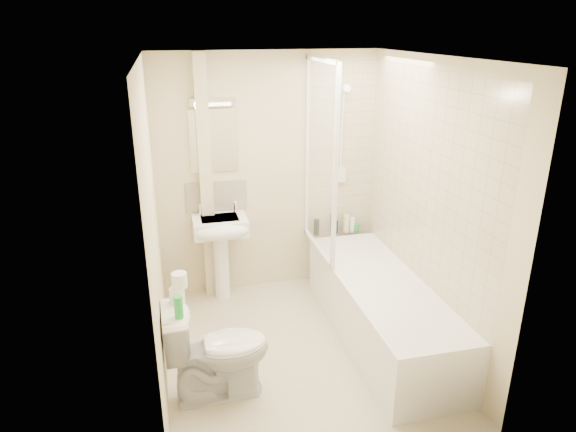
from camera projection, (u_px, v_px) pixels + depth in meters
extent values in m
plane|color=beige|center=(299.00, 350.00, 4.39)|extent=(2.50, 2.50, 0.00)
cube|color=beige|center=(268.00, 176.00, 5.11)|extent=(2.20, 0.02, 2.40)
cube|color=beige|center=(154.00, 231.00, 3.73)|extent=(0.02, 2.50, 2.40)
cube|color=beige|center=(429.00, 208.00, 4.22)|extent=(0.02, 2.50, 2.40)
cube|color=white|center=(301.00, 57.00, 3.56)|extent=(2.20, 2.50, 0.02)
cube|color=beige|center=(340.00, 150.00, 5.19)|extent=(0.70, 0.01, 1.75)
cube|color=beige|center=(429.00, 181.00, 4.16)|extent=(0.01, 2.10, 1.75)
cube|color=beige|center=(206.00, 182.00, 4.92)|extent=(0.12, 0.12, 2.40)
cube|color=beige|center=(217.00, 196.00, 5.05)|extent=(0.60, 0.02, 0.30)
cube|color=white|center=(214.00, 141.00, 4.86)|extent=(0.46, 0.01, 0.60)
cube|color=silver|center=(212.00, 102.00, 4.71)|extent=(0.42, 0.07, 0.07)
cube|color=white|center=(381.00, 309.00, 4.49)|extent=(0.70, 2.10, 0.55)
cube|color=white|center=(383.00, 287.00, 4.41)|extent=(0.56, 1.96, 0.05)
cube|color=white|center=(320.00, 160.00, 4.70)|extent=(0.01, 0.90, 1.80)
cube|color=white|center=(307.00, 149.00, 5.10)|extent=(0.04, 0.04, 1.80)
cube|color=white|center=(335.00, 173.00, 4.29)|extent=(0.04, 0.04, 1.80)
cube|color=white|center=(322.00, 60.00, 4.40)|extent=(0.04, 0.90, 0.04)
cube|color=white|center=(318.00, 247.00, 5.01)|extent=(0.04, 0.90, 0.03)
cylinder|color=white|center=(342.00, 138.00, 5.13)|extent=(0.02, 0.02, 0.90)
cylinder|color=white|center=(340.00, 181.00, 5.28)|extent=(0.05, 0.05, 0.02)
cylinder|color=white|center=(343.00, 92.00, 4.97)|extent=(0.05, 0.05, 0.02)
cylinder|color=white|center=(346.00, 90.00, 4.90)|extent=(0.08, 0.11, 0.11)
cube|color=white|center=(340.00, 175.00, 5.25)|extent=(0.10, 0.05, 0.14)
cylinder|color=white|center=(341.00, 134.00, 5.08)|extent=(0.01, 0.13, 0.84)
cylinder|color=white|center=(222.00, 266.00, 5.14)|extent=(0.15, 0.15, 0.69)
cube|color=white|center=(220.00, 225.00, 4.96)|extent=(0.52, 0.40, 0.16)
ellipsoid|color=white|center=(222.00, 232.00, 4.81)|extent=(0.52, 0.22, 0.16)
cube|color=silver|center=(220.00, 220.00, 4.94)|extent=(0.36, 0.26, 0.04)
cylinder|color=white|center=(201.00, 210.00, 4.98)|extent=(0.03, 0.03, 0.10)
cylinder|color=white|center=(235.00, 208.00, 5.05)|extent=(0.03, 0.03, 0.10)
sphere|color=white|center=(200.00, 205.00, 4.96)|extent=(0.04, 0.04, 0.04)
sphere|color=white|center=(235.00, 202.00, 5.03)|extent=(0.04, 0.04, 0.04)
cylinder|color=black|center=(316.00, 227.00, 5.34)|extent=(0.06, 0.06, 0.17)
cylinder|color=black|center=(333.00, 224.00, 5.37)|extent=(0.05, 0.05, 0.22)
cylinder|color=navy|center=(336.00, 227.00, 5.39)|extent=(0.05, 0.05, 0.13)
cylinder|color=beige|center=(346.00, 224.00, 5.41)|extent=(0.07, 0.07, 0.19)
cylinder|color=white|center=(352.00, 225.00, 5.43)|extent=(0.06, 0.06, 0.16)
cylinder|color=green|center=(355.00, 227.00, 5.45)|extent=(0.07, 0.07, 0.08)
imported|color=white|center=(217.00, 350.00, 3.75)|extent=(0.47, 0.77, 0.76)
cylinder|color=white|center=(177.00, 295.00, 3.62)|extent=(0.11, 0.11, 0.11)
cylinder|color=white|center=(179.00, 280.00, 3.60)|extent=(0.11, 0.11, 0.11)
cylinder|color=green|center=(179.00, 307.00, 3.42)|extent=(0.06, 0.06, 0.16)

